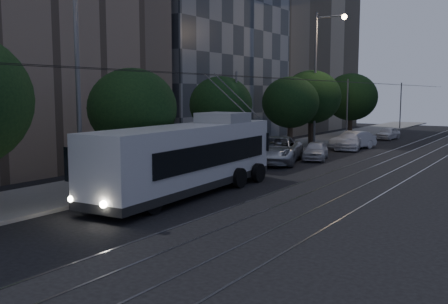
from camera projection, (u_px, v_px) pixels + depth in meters
ground at (216, 210)px, 20.09m from camera, size 120.00×120.00×0.00m
sidewalk at (278, 150)px, 40.76m from camera, size 5.00×90.00×0.15m
tram_rails at (404, 159)px, 35.31m from camera, size 4.52×90.00×0.02m
overhead_wires at (307, 109)px, 38.99m from camera, size 2.23×90.00×6.00m
building_glass_mid at (181, 0)px, 47.13m from camera, size 14.40×18.40×26.80m
trolleybus at (189, 157)px, 23.17m from camera, size 3.33×12.43×5.63m
pickup_silver at (276, 150)px, 33.53m from camera, size 4.65×6.93×1.76m
car_white_a at (316, 151)px, 35.11m from camera, size 2.55×4.10×1.30m
car_white_b at (350, 141)px, 41.48m from camera, size 2.77×5.04×1.38m
car_white_c at (353, 140)px, 41.85m from camera, size 2.98×4.77×1.48m
car_white_d at (388, 133)px, 50.52m from camera, size 1.79×3.76×1.24m
tree_1 at (133, 109)px, 24.93m from camera, size 4.47×4.47×5.92m
tree_2 at (221, 105)px, 31.53m from camera, size 4.00×4.00×5.74m
tree_3 at (291, 102)px, 39.89m from camera, size 4.57×4.57×6.00m
tree_4 at (311, 97)px, 43.27m from camera, size 5.13×5.13×6.65m
tree_5 at (351, 97)px, 51.72m from camera, size 5.43×5.43×6.71m
streetlamp_near at (84, 63)px, 20.03m from camera, size 2.36×0.44×9.74m
streetlamp_far at (320, 68)px, 41.63m from camera, size 2.70×0.44×11.34m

